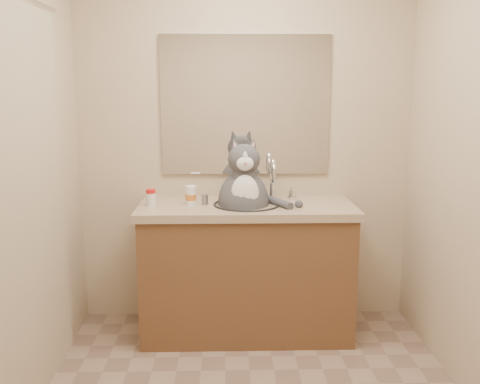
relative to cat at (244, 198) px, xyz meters
name	(u,v)px	position (x,y,z in m)	size (l,w,h in m)	color
room	(255,172)	(0.02, -0.94, 0.31)	(2.22, 2.52, 2.42)	gray
vanity	(247,266)	(0.02, 0.02, -0.45)	(1.34, 0.59, 1.12)	brown
mirror	(245,105)	(0.02, 0.29, 0.56)	(1.10, 0.02, 0.90)	white
shower_curtain	(23,207)	(-1.03, -0.84, 0.14)	(0.02, 1.30, 1.93)	beige
cat	(244,198)	(0.00, 0.00, 0.00)	(0.46, 0.37, 0.64)	#49494F
pill_bottle_redcap	(151,197)	(-0.57, -0.01, 0.01)	(0.08, 0.08, 0.10)	white
pill_bottle_orange	(191,196)	(-0.33, 0.02, 0.01)	(0.07, 0.07, 0.12)	white
grey_canister	(205,200)	(-0.24, 0.02, -0.01)	(0.05, 0.05, 0.06)	slate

